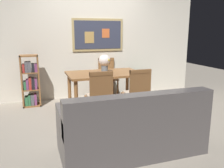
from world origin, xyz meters
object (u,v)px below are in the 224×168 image
at_px(dining_table, 105,77).
at_px(dining_chair_far_right, 107,74).
at_px(dining_chair_near_right, 138,90).
at_px(bookshelf, 30,82).
at_px(potted_ivy, 141,81).
at_px(dining_chair_near_left, 100,93).
at_px(flower_vase, 105,62).
at_px(leather_couch, 132,130).

relative_size(dining_table, dining_chair_far_right, 1.60).
relative_size(dining_chair_far_right, dining_chair_near_right, 1.00).
height_order(bookshelf, potted_ivy, bookshelf).
distance_m(dining_chair_far_right, bookshelf, 1.74).
xyz_separation_m(dining_chair_near_right, bookshelf, (-1.75, 1.44, -0.03)).
relative_size(dining_chair_near_left, flower_vase, 2.58).
bearing_deg(dining_table, dining_chair_near_right, -66.93).
distance_m(dining_chair_near_right, leather_couch, 1.20).
height_order(dining_table, potted_ivy, dining_table).
height_order(bookshelf, flower_vase, flower_vase).
distance_m(bookshelf, flower_vase, 1.60).
height_order(dining_chair_far_right, bookshelf, bookshelf).
bearing_deg(potted_ivy, dining_table, -146.93).
bearing_deg(flower_vase, dining_chair_near_left, -112.27).
bearing_deg(potted_ivy, dining_chair_near_right, -117.42).
relative_size(bookshelf, flower_vase, 3.03).
relative_size(dining_chair_near_left, leather_couch, 0.51).
xyz_separation_m(dining_table, dining_chair_near_right, (0.35, -0.81, -0.10)).
height_order(dining_chair_near_left, leather_couch, dining_chair_near_left).
xyz_separation_m(dining_chair_near_left, bookshelf, (-1.08, 1.43, -0.03)).
distance_m(leather_couch, flower_vase, 2.02).
distance_m(dining_table, leather_couch, 1.89).
distance_m(potted_ivy, flower_vase, 1.47).
bearing_deg(potted_ivy, leather_couch, -117.63).
xyz_separation_m(dining_table, potted_ivy, (1.16, 0.76, -0.32)).
bearing_deg(leather_couch, flower_vase, 83.20).
bearing_deg(dining_table, bookshelf, 156.00).
distance_m(dining_chair_near_left, flower_vase, 1.01).
height_order(dining_table, bookshelf, bookshelf).
distance_m(dining_chair_near_left, leather_couch, 1.09).
height_order(leather_couch, flower_vase, flower_vase).
distance_m(leather_couch, potted_ivy, 2.95).
relative_size(dining_chair_near_right, bookshelf, 0.85).
xyz_separation_m(dining_chair_near_left, dining_chair_far_right, (0.65, 1.63, 0.00)).
bearing_deg(dining_chair_near_right, leather_couch, -117.94).
relative_size(dining_table, leather_couch, 0.81).
distance_m(dining_chair_near_right, bookshelf, 2.27).
relative_size(dining_chair_near_right, potted_ivy, 1.65).
xyz_separation_m(dining_chair_near_right, flower_vase, (-0.32, 0.87, 0.40)).
distance_m(dining_table, dining_chair_near_left, 0.87).
bearing_deg(dining_chair_far_right, bookshelf, -173.39).
bearing_deg(dining_table, flower_vase, 68.81).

